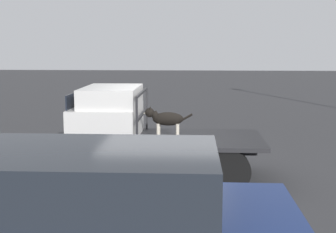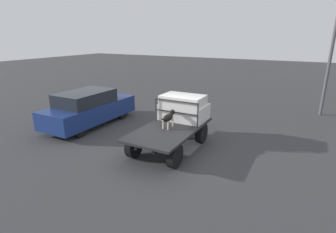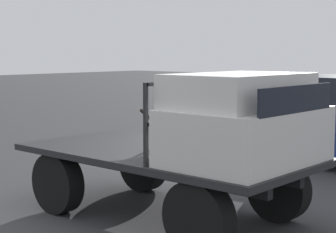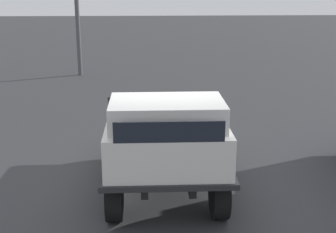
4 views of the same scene
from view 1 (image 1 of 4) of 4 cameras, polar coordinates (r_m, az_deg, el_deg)
ground_plane at (r=9.35m, az=-0.07°, el=-7.58°), size 80.00×80.00×0.00m
flatbed_truck at (r=9.20m, az=-0.07°, el=-4.00°), size 3.70×1.89×0.84m
truck_cab at (r=9.21m, az=-7.27°, el=0.41°), size 1.24×1.77×0.98m
truck_headboard at (r=9.09m, az=-3.18°, el=1.15°), size 0.04×1.77×0.89m
dog at (r=9.02m, az=-0.39°, el=-0.27°), size 0.96×0.26×0.62m
parked_sedan at (r=4.88m, az=-11.54°, el=-13.22°), size 4.58×1.79×1.62m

